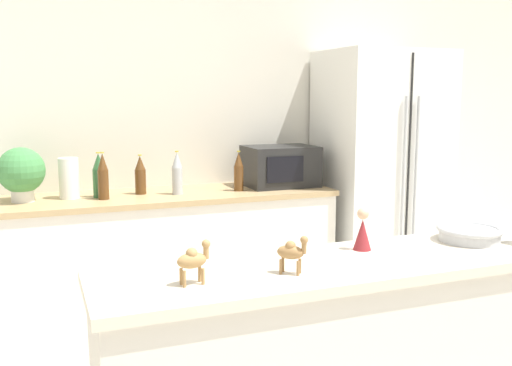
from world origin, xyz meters
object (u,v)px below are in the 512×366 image
Objects in this scene: potted_plant at (21,172)px; wise_man_figurine_crimson at (362,232)px; microwave at (280,166)px; back_bottle_0 at (103,177)px; fruit_bowl at (470,233)px; paper_towel_roll at (69,178)px; refrigerator at (380,177)px; back_bottle_1 at (99,176)px; camel_figurine_second at (193,259)px; back_bottle_3 at (239,172)px; back_bottle_2 at (177,174)px; camel_figurine at (292,251)px; back_bottle_4 at (140,175)px.

wise_man_figurine_crimson is (1.16, -1.91, -0.03)m from potted_plant.
back_bottle_0 is (-1.21, -0.09, -0.00)m from microwave.
fruit_bowl is (-0.07, -1.95, -0.03)m from microwave.
paper_towel_roll is 1.64× the size of wise_man_figurine_crimson.
refrigerator is at bearing 55.03° from wise_man_figurine_crimson.
fruit_bowl is at bearing -59.06° from back_bottle_1.
paper_towel_roll is (0.27, 0.02, -0.05)m from potted_plant.
camel_figurine_second reaches higher than fruit_bowl.
back_bottle_3 is 1.75× the size of wise_man_figurine_crimson.
paper_towel_roll is at bearing 177.60° from refrigerator.
back_bottle_2 is 2.00m from camel_figurine.
paper_towel_roll reaches higher than wise_man_figurine_crimson.
refrigerator is 3.81× the size of microwave.
back_bottle_1 is at bearing -0.57° from potted_plant.
back_bottle_0 is (0.19, -0.11, 0.01)m from paper_towel_roll.
paper_towel_roll reaches higher than camel_figurine.
back_bottle_4 is 1.68× the size of wise_man_figurine_crimson.
back_bottle_3 is at bearing 98.41° from fruit_bowl.
camel_figurine_second is at bearing -102.04° from back_bottle_2.
back_bottle_2 is 2.03m from camel_figurine_second.
camel_figurine_second is 0.68m from wise_man_figurine_crimson.
back_bottle_3 is at bearing -1.92° from back_bottle_2.
refrigerator reaches higher than back_bottle_1.
back_bottle_0 is (-1.98, -0.02, 0.11)m from refrigerator.
back_bottle_0 is at bearing -79.78° from back_bottle_1.
camel_figurine_second is at bearing -95.62° from back_bottle_4.
paper_towel_roll is 0.22m from back_bottle_0.
back_bottle_0 is 1.03× the size of back_bottle_1.
back_bottle_2 is at bearing -8.54° from back_bottle_1.
back_bottle_1 is at bearing 100.22° from back_bottle_0.
potted_plant is 1.30× the size of paper_towel_roll.
fruit_bowl is (1.16, -1.94, -0.02)m from back_bottle_1.
back_bottle_2 reaches higher than paper_towel_roll.
camel_figurine_second is at bearing -88.45° from back_bottle_1.
microwave is 1.98m from wise_man_figurine_crimson.
back_bottle_1 is at bearing -6.81° from paper_towel_roll.
microwave reaches higher than back_bottle_4.
back_bottle_0 is 2.37× the size of camel_figurine.
camel_figurine is (0.54, -2.09, 0.03)m from paper_towel_roll.
back_bottle_0 is 2.24× the size of camel_figurine_second.
back_bottle_0 is at bearing -29.46° from paper_towel_roll.
camel_figurine is (0.35, -1.98, 0.01)m from back_bottle_0.
back_bottle_2 is 1.15× the size of fruit_bowl.
back_bottle_4 is 1.98m from wise_man_figurine_crimson.
camel_figurine_second is at bearing -119.71° from microwave.
back_bottle_2 is (0.48, -0.07, -0.00)m from back_bottle_1.
back_bottle_1 is (-0.02, 0.09, -0.00)m from back_bottle_0.
microwave is at bearing 174.40° from refrigerator.
microwave is 1.22m from back_bottle_0.
back_bottle_4 reaches higher than fruit_bowl.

